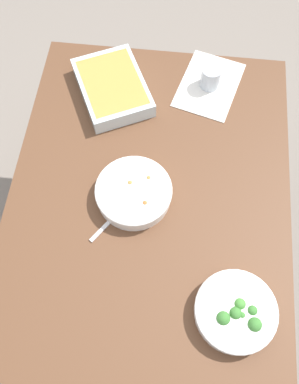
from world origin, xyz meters
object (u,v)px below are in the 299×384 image
object	(u,v)px
drink_cup	(210,78)
spoon_by_broccoli	(221,303)
stew_bowl	(134,193)
spoon_by_stew	(116,215)
broccoli_bowl	(236,312)
baking_dish	(112,87)

from	to	relation	value
drink_cup	spoon_by_broccoli	bearing A→B (deg)	5.37
stew_bowl	spoon_by_broccoli	distance (m)	0.42
stew_bowl	spoon_by_broccoli	world-z (taller)	stew_bowl
stew_bowl	spoon_by_stew	world-z (taller)	stew_bowl
spoon_by_broccoli	drink_cup	bearing A→B (deg)	-174.63
drink_cup	spoon_by_broccoli	distance (m)	0.78
drink_cup	spoon_by_stew	bearing A→B (deg)	-25.84
drink_cup	spoon_by_stew	xyz separation A→B (m)	(0.55, -0.26, -0.03)
broccoli_bowl	spoon_by_stew	world-z (taller)	broccoli_bowl
stew_bowl	baking_dish	size ratio (longest dim) A/B	0.66
stew_bowl	drink_cup	size ratio (longest dim) A/B	2.84
broccoli_bowl	drink_cup	world-z (taller)	drink_cup
spoon_by_broccoli	stew_bowl	bearing A→B (deg)	-136.37
baking_dish	spoon_by_broccoli	world-z (taller)	baking_dish
broccoli_bowl	spoon_by_stew	distance (m)	0.46
baking_dish	drink_cup	world-z (taller)	drink_cup
drink_cup	stew_bowl	bearing A→B (deg)	-24.43
stew_bowl	broccoli_bowl	distance (m)	0.46
spoon_by_stew	stew_bowl	bearing A→B (deg)	145.45
baking_dish	stew_bowl	bearing A→B (deg)	17.59
stew_bowl	drink_cup	world-z (taller)	drink_cup
baking_dish	spoon_by_stew	distance (m)	0.48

